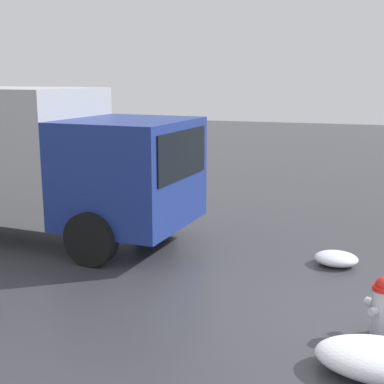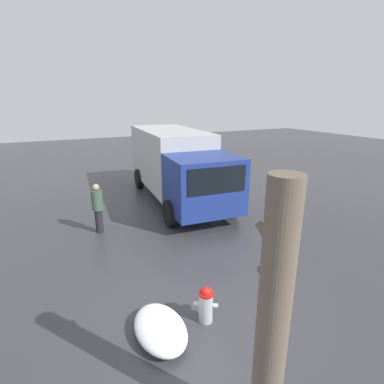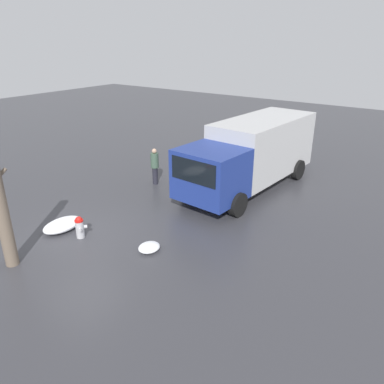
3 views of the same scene
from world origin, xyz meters
name	(u,v)px [view 3 (image 3 of 3)]	position (x,y,z in m)	size (l,w,h in m)	color
ground_plane	(81,237)	(0.00, 0.00, 0.00)	(60.00, 60.00, 0.00)	#38383D
fire_hydrant	(80,227)	(0.00, 0.00, 0.38)	(0.39, 0.43, 0.74)	#B7B7BC
tree_trunk	(1,210)	(-2.14, 0.35, 1.72)	(0.55, 0.36, 3.42)	#6B5B4C
delivery_truck	(252,152)	(7.12, -2.44, 1.56)	(7.53, 3.01, 2.84)	navy
pedestrian	(155,165)	(5.03, 1.13, 0.87)	(0.35, 0.35, 1.60)	#23232D
snow_pile_by_hydrant	(62,225)	(0.00, 0.92, 0.17)	(1.39, 0.87, 0.34)	white
snow_pile_curbside	(149,247)	(0.67, -2.35, 0.11)	(0.71, 0.61, 0.22)	white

